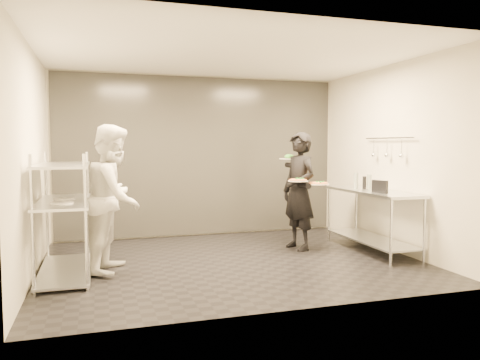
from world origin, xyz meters
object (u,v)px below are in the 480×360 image
object	(u,v)px
salad_plate	(289,158)
bottle_clear	(369,182)
waiter	(299,191)
bottle_green	(356,181)
pizza_plate_near	(298,180)
pos_monitor	(380,187)
bottle_dark	(364,183)
chef	(114,198)
pass_rack	(64,212)
prep_counter	(372,210)
pizza_plate_far	(318,183)

from	to	relation	value
salad_plate	bottle_clear	xyz separation A→B (m)	(1.10, -0.55, -0.36)
waiter	bottle_green	size ratio (longest dim) A/B	7.35
waiter	pizza_plate_near	world-z (taller)	waiter
pos_monitor	pizza_plate_near	bearing A→B (deg)	132.39
waiter	bottle_dark	world-z (taller)	waiter
bottle_clear	bottle_dark	size ratio (longest dim) A/B	1.15
chef	bottle_dark	world-z (taller)	chef
pass_rack	prep_counter	distance (m)	4.33
pizza_plate_near	bottle_dark	xyz separation A→B (m)	(1.11, 0.00, -0.06)
prep_counter	waiter	bearing A→B (deg)	155.46
salad_plate	waiter	bearing A→B (deg)	-81.78
pizza_plate_far	bottle_clear	world-z (taller)	bottle_clear
bottle_clear	bottle_dark	xyz separation A→B (m)	(-0.07, 0.02, -0.01)
prep_counter	salad_plate	world-z (taller)	salad_plate
pass_rack	bottle_clear	size ratio (longest dim) A/B	7.18
salad_plate	bottle_green	distance (m)	1.10
pass_rack	bottle_green	distance (m)	4.27
prep_counter	bottle_dark	bearing A→B (deg)	91.66
prep_counter	chef	distance (m)	3.74
waiter	bottle_dark	bearing A→B (deg)	62.23
prep_counter	salad_plate	distance (m)	1.49
pass_rack	pizza_plate_far	bearing A→B (deg)	3.04
pass_rack	pizza_plate_near	xyz separation A→B (m)	(3.21, 0.21, 0.31)
pizza_plate_far	bottle_green	distance (m)	0.73
pos_monitor	bottle_dark	distance (m)	0.59
pass_rack	prep_counter	xyz separation A→B (m)	(4.33, 0.00, -0.14)
bottle_green	bottle_clear	distance (m)	0.20
pos_monitor	bottle_clear	xyz separation A→B (m)	(0.19, 0.57, 0.02)
pass_rack	salad_plate	xyz separation A→B (m)	(3.30, 0.75, 0.63)
bottle_green	bottle_dark	size ratio (longest dim) A/B	1.25
waiter	pizza_plate_near	size ratio (longest dim) A/B	6.05
waiter	pizza_plate_far	world-z (taller)	waiter
pizza_plate_far	bottle_dark	world-z (taller)	bottle_dark
prep_counter	pizza_plate_near	world-z (taller)	pizza_plate_near
chef	pizza_plate_far	bearing A→B (deg)	-69.53
waiter	pos_monitor	world-z (taller)	waiter
bottle_dark	bottle_clear	bearing A→B (deg)	-12.10
bottle_clear	bottle_dark	bearing A→B (deg)	167.90
pizza_plate_far	bottle_dark	distance (m)	0.80
chef	bottle_green	bearing A→B (deg)	-67.86
pass_rack	bottle_dark	world-z (taller)	pass_rack
pass_rack	pizza_plate_near	world-z (taller)	pass_rack
pos_monitor	bottle_green	world-z (taller)	bottle_green
salad_plate	pass_rack	bearing A→B (deg)	-167.19
salad_plate	pos_monitor	distance (m)	1.49
bottle_green	chef	bearing A→B (deg)	-175.16
pizza_plate_near	pass_rack	bearing A→B (deg)	-176.23
pizza_plate_near	salad_plate	size ratio (longest dim) A/B	0.95
chef	pass_rack	bearing A→B (deg)	109.72
pass_rack	bottle_clear	bearing A→B (deg)	2.58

